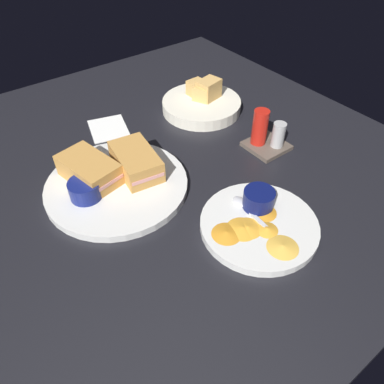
% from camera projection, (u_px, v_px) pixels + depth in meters
% --- Properties ---
extents(ground_plane, '(1.10, 1.10, 0.03)m').
position_uv_depth(ground_plane, '(161.00, 167.00, 0.85)').
color(ground_plane, black).
extents(plate_sandwich_main, '(0.30, 0.30, 0.02)m').
position_uv_depth(plate_sandwich_main, '(117.00, 186.00, 0.77)').
color(plate_sandwich_main, silver).
rests_on(plate_sandwich_main, ground_plane).
extents(sandwich_half_near, '(0.14, 0.09, 0.05)m').
position_uv_depth(sandwich_half_near, '(136.00, 161.00, 0.78)').
color(sandwich_half_near, '#C68C42').
rests_on(sandwich_half_near, plate_sandwich_main).
extents(sandwich_half_far, '(0.14, 0.10, 0.05)m').
position_uv_depth(sandwich_half_far, '(89.00, 170.00, 0.76)').
color(sandwich_half_far, '#C68C42').
rests_on(sandwich_half_far, plate_sandwich_main).
extents(ramekin_dark_sauce, '(0.06, 0.06, 0.04)m').
position_uv_depth(ramekin_dark_sauce, '(85.00, 189.00, 0.72)').
color(ramekin_dark_sauce, navy).
rests_on(ramekin_dark_sauce, plate_sandwich_main).
extents(spoon_by_dark_ramekin, '(0.03, 0.10, 0.01)m').
position_uv_depth(spoon_by_dark_ramekin, '(108.00, 182.00, 0.76)').
color(spoon_by_dark_ramekin, silver).
rests_on(spoon_by_dark_ramekin, plate_sandwich_main).
extents(plate_chips_companion, '(0.22, 0.22, 0.02)m').
position_uv_depth(plate_chips_companion, '(259.00, 225.00, 0.69)').
color(plate_chips_companion, silver).
rests_on(plate_chips_companion, ground_plane).
extents(ramekin_light_gravy, '(0.06, 0.06, 0.04)m').
position_uv_depth(ramekin_light_gravy, '(259.00, 199.00, 0.70)').
color(ramekin_light_gravy, '#0C144C').
rests_on(ramekin_light_gravy, plate_chips_companion).
extents(spoon_by_gravy_ramekin, '(0.10, 0.02, 0.01)m').
position_uv_depth(spoon_by_gravy_ramekin, '(244.00, 206.00, 0.71)').
color(spoon_by_gravy_ramekin, silver).
rests_on(spoon_by_gravy_ramekin, plate_chips_companion).
extents(plantain_chip_scatter, '(0.15, 0.16, 0.01)m').
position_uv_depth(plantain_chip_scatter, '(254.00, 229.00, 0.67)').
color(plantain_chip_scatter, orange).
rests_on(plantain_chip_scatter, plate_chips_companion).
extents(bread_basket_rear, '(0.21, 0.21, 0.08)m').
position_uv_depth(bread_basket_rear, '(202.00, 102.00, 0.99)').
color(bread_basket_rear, silver).
rests_on(bread_basket_rear, ground_plane).
extents(condiment_caddy, '(0.09, 0.09, 0.10)m').
position_uv_depth(condiment_caddy, '(266.00, 135.00, 0.86)').
color(condiment_caddy, brown).
rests_on(condiment_caddy, ground_plane).
extents(paper_napkin_folded, '(0.13, 0.12, 0.00)m').
position_uv_depth(paper_napkin_folded, '(108.00, 128.00, 0.94)').
color(paper_napkin_folded, white).
rests_on(paper_napkin_folded, ground_plane).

